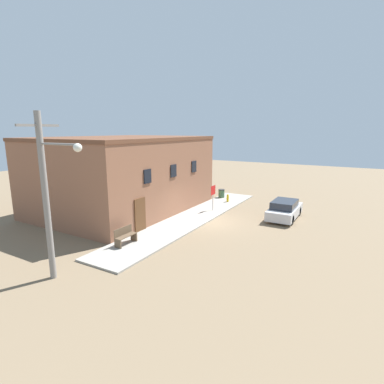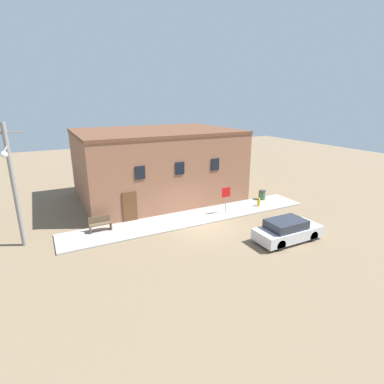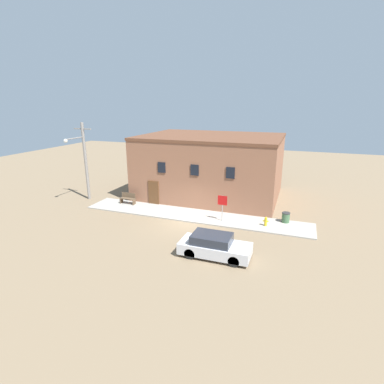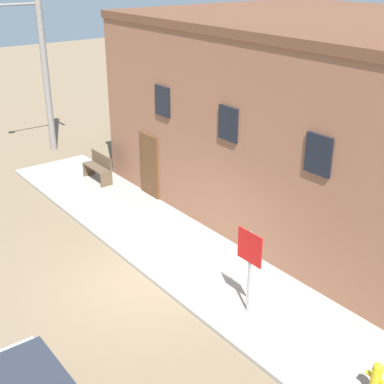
# 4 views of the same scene
# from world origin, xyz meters

# --- Properties ---
(ground_plane) EXTENTS (80.00, 80.00, 0.00)m
(ground_plane) POSITION_xyz_m (0.00, 0.00, 0.00)
(ground_plane) COLOR #7A664C
(sidewalk) EXTENTS (18.42, 2.83, 0.10)m
(sidewalk) POSITION_xyz_m (0.00, 1.42, 0.05)
(sidewalk) COLOR #9E998E
(sidewalk) RESTS_ON ground
(brick_building) EXTENTS (12.89, 9.55, 5.82)m
(brick_building) POSITION_xyz_m (-0.39, 7.55, 2.91)
(brick_building) COLOR #8E5B42
(brick_building) RESTS_ON ground
(fire_hydrant) EXTENTS (0.41, 0.19, 0.69)m
(fire_hydrant) POSITION_xyz_m (5.71, 1.13, 0.44)
(fire_hydrant) COLOR gold
(fire_hydrant) RESTS_ON sidewalk
(stop_sign) EXTENTS (0.72, 0.06, 1.99)m
(stop_sign) POSITION_xyz_m (2.47, 1.00, 1.50)
(stop_sign) COLOR gray
(stop_sign) RESTS_ON sidewalk
(bench) EXTENTS (1.38, 0.44, 0.96)m
(bench) POSITION_xyz_m (-6.43, 2.07, 0.56)
(bench) COLOR brown
(bench) RESTS_ON sidewalk
(trash_bin) EXTENTS (0.60, 0.60, 0.76)m
(trash_bin) POSITION_xyz_m (7.05, 2.34, 0.49)
(trash_bin) COLOR #426642
(trash_bin) RESTS_ON sidewalk
(utility_pole) EXTENTS (1.80, 2.48, 7.09)m
(utility_pole) POSITION_xyz_m (-10.79, 2.10, 3.85)
(utility_pole) COLOR gray
(utility_pole) RESTS_ON ground
(parked_car) EXTENTS (4.18, 1.76, 1.37)m
(parked_car) POSITION_xyz_m (3.37, -4.36, 0.66)
(parked_car) COLOR black
(parked_car) RESTS_ON ground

